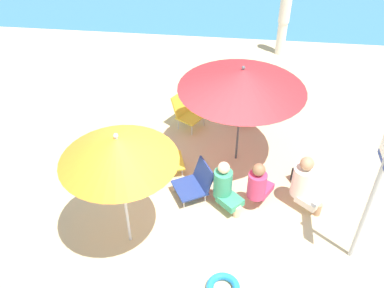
{
  "coord_description": "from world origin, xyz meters",
  "views": [
    {
      "loc": [
        0.64,
        -4.48,
        5.01
      ],
      "look_at": [
        -0.0,
        0.91,
        0.7
      ],
      "focal_mm": 39.28,
      "sensor_mm": 36.0,
      "label": 1
    }
  ],
  "objects_px": {
    "beach_chair_a": "(196,182)",
    "beach_bag": "(300,176)",
    "beach_chair_c": "(163,159)",
    "person_d": "(284,22)",
    "beach_chair_d": "(187,110)",
    "warning_sign": "(377,183)",
    "swim_ring": "(223,288)",
    "person_b": "(225,187)",
    "beach_chair_b": "(246,102)",
    "umbrella_orange": "(118,149)",
    "person_a": "(305,183)",
    "umbrella_red": "(242,79)",
    "person_c": "(259,184)"
  },
  "relations": [
    {
      "from": "umbrella_red",
      "to": "beach_bag",
      "type": "height_order",
      "value": "umbrella_red"
    },
    {
      "from": "beach_chair_b",
      "to": "beach_chair_c",
      "type": "relative_size",
      "value": 0.96
    },
    {
      "from": "beach_chair_a",
      "to": "swim_ring",
      "type": "bearing_deg",
      "value": 78.12
    },
    {
      "from": "umbrella_red",
      "to": "swim_ring",
      "type": "bearing_deg",
      "value": -91.47
    },
    {
      "from": "beach_chair_c",
      "to": "warning_sign",
      "type": "relative_size",
      "value": 0.33
    },
    {
      "from": "person_c",
      "to": "beach_bag",
      "type": "height_order",
      "value": "person_c"
    },
    {
      "from": "beach_chair_b",
      "to": "person_a",
      "type": "relative_size",
      "value": 0.71
    },
    {
      "from": "person_c",
      "to": "swim_ring",
      "type": "distance_m",
      "value": 1.72
    },
    {
      "from": "umbrella_red",
      "to": "beach_chair_a",
      "type": "height_order",
      "value": "umbrella_red"
    },
    {
      "from": "umbrella_orange",
      "to": "beach_chair_a",
      "type": "xyz_separation_m",
      "value": [
        0.86,
        1.05,
        -1.45
      ]
    },
    {
      "from": "person_c",
      "to": "umbrella_red",
      "type": "bearing_deg",
      "value": 47.68
    },
    {
      "from": "umbrella_orange",
      "to": "beach_chair_c",
      "type": "xyz_separation_m",
      "value": [
        0.23,
        1.56,
        -1.45
      ]
    },
    {
      "from": "person_b",
      "to": "warning_sign",
      "type": "xyz_separation_m",
      "value": [
        1.86,
        -0.75,
        1.01
      ]
    },
    {
      "from": "beach_chair_c",
      "to": "person_b",
      "type": "height_order",
      "value": "person_b"
    },
    {
      "from": "beach_chair_d",
      "to": "warning_sign",
      "type": "distance_m",
      "value": 4.12
    },
    {
      "from": "beach_chair_b",
      "to": "beach_bag",
      "type": "xyz_separation_m",
      "value": [
        0.98,
        -1.88,
        -0.21
      ]
    },
    {
      "from": "beach_chair_c",
      "to": "warning_sign",
      "type": "xyz_separation_m",
      "value": [
        2.98,
        -1.46,
        1.15
      ]
    },
    {
      "from": "beach_chair_a",
      "to": "beach_chair_c",
      "type": "bearing_deg",
      "value": -68.91
    },
    {
      "from": "swim_ring",
      "to": "beach_bag",
      "type": "distance_m",
      "value": 2.55
    },
    {
      "from": "umbrella_red",
      "to": "person_c",
      "type": "height_order",
      "value": "umbrella_red"
    },
    {
      "from": "person_a",
      "to": "swim_ring",
      "type": "bearing_deg",
      "value": -84.84
    },
    {
      "from": "beach_chair_d",
      "to": "person_c",
      "type": "relative_size",
      "value": 0.79
    },
    {
      "from": "swim_ring",
      "to": "person_a",
      "type": "bearing_deg",
      "value": 55.95
    },
    {
      "from": "beach_chair_c",
      "to": "person_d",
      "type": "height_order",
      "value": "person_d"
    },
    {
      "from": "warning_sign",
      "to": "beach_chair_b",
      "type": "bearing_deg",
      "value": 116.41
    },
    {
      "from": "umbrella_orange",
      "to": "beach_chair_b",
      "type": "distance_m",
      "value": 4.06
    },
    {
      "from": "person_b",
      "to": "swim_ring",
      "type": "distance_m",
      "value": 1.58
    },
    {
      "from": "person_d",
      "to": "warning_sign",
      "type": "xyz_separation_m",
      "value": [
        0.73,
        -6.4,
        0.56
      ]
    },
    {
      "from": "beach_chair_a",
      "to": "beach_bag",
      "type": "bearing_deg",
      "value": 167.03
    },
    {
      "from": "beach_chair_b",
      "to": "beach_chair_c",
      "type": "xyz_separation_m",
      "value": [
        -1.4,
        -1.89,
        -0.06
      ]
    },
    {
      "from": "beach_chair_a",
      "to": "beach_chair_d",
      "type": "relative_size",
      "value": 1.05
    },
    {
      "from": "beach_bag",
      "to": "person_b",
      "type": "bearing_deg",
      "value": -150.17
    },
    {
      "from": "person_b",
      "to": "person_d",
      "type": "distance_m",
      "value": 5.78
    },
    {
      "from": "beach_chair_d",
      "to": "person_d",
      "type": "height_order",
      "value": "person_d"
    },
    {
      "from": "person_d",
      "to": "beach_bag",
      "type": "bearing_deg",
      "value": 136.95
    },
    {
      "from": "person_a",
      "to": "beach_chair_d",
      "type": "bearing_deg",
      "value": 176.53
    },
    {
      "from": "person_a",
      "to": "person_b",
      "type": "bearing_deg",
      "value": -132.5
    },
    {
      "from": "beach_chair_c",
      "to": "person_d",
      "type": "bearing_deg",
      "value": 48.19
    },
    {
      "from": "swim_ring",
      "to": "person_d",
      "type": "bearing_deg",
      "value": 81.67
    },
    {
      "from": "beach_chair_b",
      "to": "beach_chair_d",
      "type": "relative_size",
      "value": 0.95
    },
    {
      "from": "beach_chair_a",
      "to": "beach_chair_d",
      "type": "distance_m",
      "value": 1.98
    },
    {
      "from": "person_b",
      "to": "beach_chair_c",
      "type": "bearing_deg",
      "value": -169.98
    },
    {
      "from": "beach_chair_a",
      "to": "person_d",
      "type": "distance_m",
      "value": 5.72
    },
    {
      "from": "person_b",
      "to": "swim_ring",
      "type": "xyz_separation_m",
      "value": [
        0.08,
        -1.53,
        -0.37
      ]
    },
    {
      "from": "umbrella_orange",
      "to": "beach_bag",
      "type": "relative_size",
      "value": 7.44
    },
    {
      "from": "beach_chair_d",
      "to": "person_d",
      "type": "bearing_deg",
      "value": 90.84
    },
    {
      "from": "umbrella_red",
      "to": "swim_ring",
      "type": "distance_m",
      "value": 3.18
    },
    {
      "from": "beach_bag",
      "to": "beach_chair_c",
      "type": "bearing_deg",
      "value": -179.77
    },
    {
      "from": "person_a",
      "to": "beach_bag",
      "type": "xyz_separation_m",
      "value": [
        0.02,
        0.54,
        -0.33
      ]
    },
    {
      "from": "beach_chair_c",
      "to": "beach_bag",
      "type": "xyz_separation_m",
      "value": [
        2.38,
        0.01,
        -0.15
      ]
    }
  ]
}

